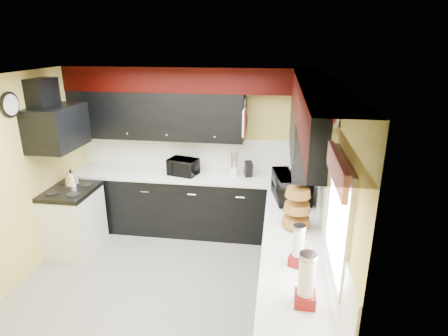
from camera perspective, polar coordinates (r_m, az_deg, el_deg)
name	(u,v)px	position (r m, az deg, el deg)	size (l,w,h in m)	color
ground	(163,290)	(4.79, -9.32, -17.88)	(3.60, 3.60, 0.00)	gray
wall_back	(193,149)	(5.80, -4.71, 2.88)	(3.60, 0.06, 2.50)	#E0C666
wall_right	(325,205)	(4.00, 15.16, -5.40)	(0.06, 3.60, 2.50)	#E0C666
wall_left	(7,186)	(5.02, -30.13, -2.34)	(0.06, 3.60, 2.50)	#E0C666
ceiling	(149,78)	(3.86, -11.34, 13.33)	(3.60, 3.60, 0.06)	white
cab_back	(190,204)	(5.81, -5.16, -5.55)	(3.60, 0.60, 0.90)	black
cab_right	(292,285)	(4.11, 10.28, -17.18)	(0.60, 3.00, 0.90)	black
counter_back	(189,176)	(5.63, -5.30, -1.20)	(3.62, 0.64, 0.04)	white
counter_right	(295,246)	(3.86, 10.69, -11.53)	(0.64, 3.02, 0.04)	white
splash_back	(193,153)	(5.81, -4.72, 2.28)	(3.60, 0.02, 0.50)	white
splash_right	(324,210)	(4.02, 14.95, -6.17)	(0.02, 3.60, 0.50)	white
upper_back	(156,115)	(5.65, -10.26, 7.92)	(2.60, 0.35, 0.70)	black
upper_right	(306,132)	(4.66, 12.45, 5.45)	(0.35, 1.80, 0.70)	black
soffit_back	(188,79)	(5.43, -5.46, 13.31)	(3.60, 0.36, 0.35)	black
soffit_right	(317,102)	(3.50, 14.04, 9.69)	(0.36, 3.24, 0.35)	black
stove	(74,221)	(5.73, -21.85, -7.54)	(0.60, 0.75, 0.86)	white
cooktop	(70,191)	(5.55, -22.43, -3.28)	(0.62, 0.77, 0.06)	black
hood	(57,127)	(5.32, -24.10, 5.68)	(0.50, 0.78, 0.55)	black
hood_duct	(43,94)	(5.32, -25.91, 10.06)	(0.24, 0.40, 0.40)	black
window	(339,217)	(3.07, 17.12, -7.18)	(0.03, 0.86, 0.96)	white
valance	(337,168)	(2.91, 16.81, -0.05)	(0.04, 0.88, 0.20)	red
pan_top	(246,105)	(5.27, 3.30, 9.62)	(0.03, 0.22, 0.40)	black
pan_mid	(244,124)	(5.19, 3.11, 6.66)	(0.03, 0.28, 0.46)	black
pan_low	(246,123)	(5.45, 3.37, 6.93)	(0.03, 0.24, 0.42)	black
cut_board	(244,123)	(5.06, 3.11, 6.92)	(0.03, 0.26, 0.35)	white
baskets	(297,207)	(4.05, 11.05, -5.86)	(0.27, 0.27, 0.50)	brown
clock	(10,105)	(4.98, -29.84, 8.37)	(0.03, 0.30, 0.30)	black
deco_plate	(336,115)	(3.37, 16.74, 7.80)	(0.03, 0.24, 0.24)	white
toaster_oven	(183,167)	(5.60, -6.27, 0.19)	(0.42, 0.35, 0.24)	black
microwave	(292,187)	(4.77, 10.29, -2.81)	(0.61, 0.42, 0.34)	black
utensil_crock	(234,172)	(5.52, 1.57, -0.56)	(0.13, 0.13, 0.14)	white
knife_block	(248,169)	(5.49, 3.74, -0.22)	(0.10, 0.14, 0.23)	black
kettle	(71,178)	(5.67, -22.22, -1.47)	(0.20, 0.20, 0.18)	silver
dispenser_a	(298,247)	(3.44, 11.23, -11.77)	(0.13, 0.13, 0.36)	#6C1200
dispenser_b	(306,281)	(2.98, 12.43, -16.45)	(0.16, 0.16, 0.43)	#5A0612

